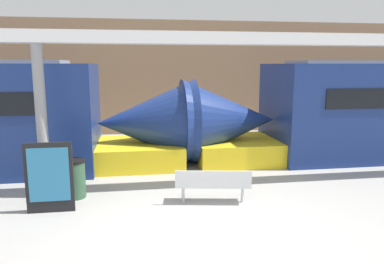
# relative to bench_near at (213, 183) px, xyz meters

# --- Properties ---
(ground_plane) EXTENTS (60.00, 60.00, 0.00)m
(ground_plane) POSITION_rel_bench_near_xyz_m (-0.43, -1.51, -0.47)
(ground_plane) COLOR #9E9B96
(station_wall) EXTENTS (56.00, 0.20, 5.00)m
(station_wall) POSITION_rel_bench_near_xyz_m (-0.43, 9.04, 2.03)
(station_wall) COLOR #937051
(station_wall) RESTS_ON ground_plane
(bench_near) EXTENTS (1.73, 0.73, 0.79)m
(bench_near) POSITION_rel_bench_near_xyz_m (0.00, 0.00, 0.00)
(bench_near) COLOR silver
(bench_near) RESTS_ON ground_plane
(trash_bin) EXTENTS (0.55, 0.55, 0.91)m
(trash_bin) POSITION_rel_bench_near_xyz_m (-3.12, 0.89, -0.02)
(trash_bin) COLOR #2D5138
(trash_bin) RESTS_ON ground_plane
(poster_board) EXTENTS (0.97, 0.07, 1.50)m
(poster_board) POSITION_rel_bench_near_xyz_m (-3.48, 0.03, 0.29)
(poster_board) COLOR black
(poster_board) RESTS_ON ground_plane
(support_column_near) EXTENTS (0.25, 0.25, 3.54)m
(support_column_near) POSITION_rel_bench_near_xyz_m (-3.79, 1.06, 1.30)
(support_column_near) COLOR gray
(support_column_near) RESTS_ON ground_plane
(canopy_beam) EXTENTS (28.00, 0.60, 0.28)m
(canopy_beam) POSITION_rel_bench_near_xyz_m (-3.79, 1.06, 3.21)
(canopy_beam) COLOR silver
(canopy_beam) RESTS_ON support_column_near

